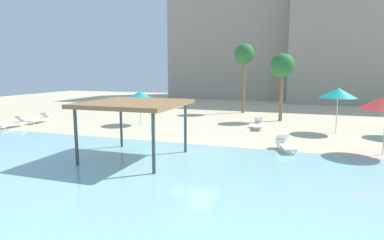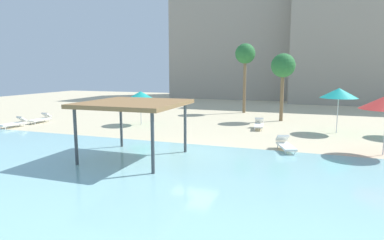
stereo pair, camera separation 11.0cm
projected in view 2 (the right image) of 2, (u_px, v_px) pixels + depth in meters
name	position (u px, v px, depth m)	size (l,w,h in m)	color
ground_plane	(190.00, 152.00, 16.33)	(80.00, 80.00, 0.00)	beige
lagoon_water	(140.00, 186.00, 11.42)	(44.00, 13.50, 0.04)	#8CC6CC
shade_pavilion	(134.00, 105.00, 14.65)	(4.31, 4.31, 2.66)	#42474C
beach_umbrella_teal_0	(339.00, 93.00, 20.90)	(2.34, 2.34, 2.94)	silver
beach_umbrella_teal_1	(141.00, 95.00, 24.25)	(2.21, 2.21, 2.52)	silver
lounge_chair_0	(285.00, 144.00, 16.49)	(1.18, 1.99, 0.74)	white
lounge_chair_1	(41.00, 118.00, 25.44)	(0.61, 1.90, 0.74)	white
lounge_chair_2	(259.00, 124.00, 22.72)	(0.78, 1.95, 0.74)	white
lounge_chair_4	(15.00, 123.00, 23.34)	(0.84, 1.96, 0.74)	white
palm_tree_0	(245.00, 55.00, 30.69)	(1.90, 1.90, 6.59)	brown
palm_tree_1	(283.00, 67.00, 25.71)	(1.90, 1.90, 5.40)	brown
hotel_block_0	(239.00, 43.00, 49.41)	(18.70, 10.80, 16.57)	#9E9384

